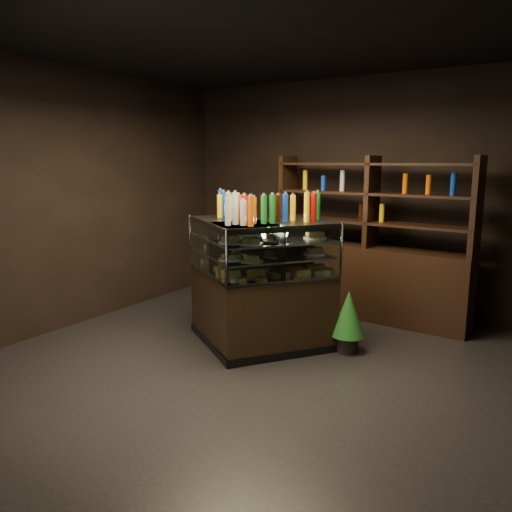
% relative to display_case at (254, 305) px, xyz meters
% --- Properties ---
extents(ground, '(5.00, 5.00, 0.00)m').
position_rel_display_case_xyz_m(ground, '(0.27, -0.43, -0.45)').
color(ground, black).
rests_on(ground, ground).
extents(room_shell, '(5.02, 5.02, 3.01)m').
position_rel_display_case_xyz_m(room_shell, '(0.27, -0.43, 1.49)').
color(room_shell, black).
rests_on(room_shell, ground).
extents(display_case, '(1.74, 1.36, 1.34)m').
position_rel_display_case_xyz_m(display_case, '(0.00, 0.00, 0.00)').
color(display_case, black).
rests_on(display_case, ground).
extents(food_display, '(1.39, 1.00, 0.42)m').
position_rel_display_case_xyz_m(food_display, '(0.00, -0.00, 0.56)').
color(food_display, gold).
rests_on(food_display, display_case).
extents(bottles_top, '(1.22, 0.86, 0.30)m').
position_rel_display_case_xyz_m(bottles_top, '(-0.00, 0.00, 1.02)').
color(bottles_top, '#D8590A').
rests_on(bottles_top, display_case).
extents(potted_conifer, '(0.34, 0.34, 0.73)m').
position_rel_display_case_xyz_m(potted_conifer, '(0.89, 0.40, -0.04)').
color(potted_conifer, black).
rests_on(potted_conifer, ground).
extents(back_shelving, '(2.47, 0.56, 2.00)m').
position_rel_display_case_xyz_m(back_shelving, '(0.66, 1.62, 0.15)').
color(back_shelving, black).
rests_on(back_shelving, ground).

